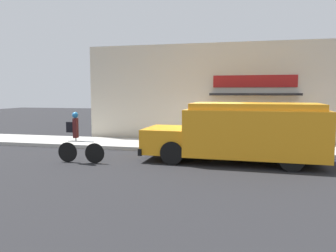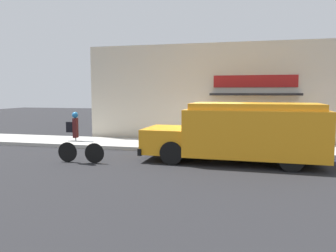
{
  "view_description": "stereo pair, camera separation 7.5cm",
  "coord_description": "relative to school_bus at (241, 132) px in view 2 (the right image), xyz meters",
  "views": [
    {
      "loc": [
        1.32,
        -12.8,
        2.4
      ],
      "look_at": [
        -1.63,
        -0.2,
        1.1
      ],
      "focal_mm": 35.0,
      "sensor_mm": 36.0,
      "label": 1
    },
    {
      "loc": [
        1.4,
        -12.78,
        2.4
      ],
      "look_at": [
        -1.63,
        -0.2,
        1.1
      ],
      "focal_mm": 35.0,
      "sensor_mm": 36.0,
      "label": 2
    }
  ],
  "objects": [
    {
      "name": "ground_plane",
      "position": [
        -1.24,
        1.27,
        -1.07
      ],
      "size": [
        70.0,
        70.0,
        0.0
      ],
      "primitive_type": "plane",
      "color": "#232326"
    },
    {
      "name": "sidewalk",
      "position": [
        -1.24,
        2.56,
        -0.99
      ],
      "size": [
        28.0,
        2.58,
        0.16
      ],
      "color": "#ADAAA3",
      "rests_on": "ground_plane"
    },
    {
      "name": "storefront",
      "position": [
        -1.17,
        4.14,
        1.3
      ],
      "size": [
        12.88,
        1.07,
        4.75
      ],
      "color": "beige",
      "rests_on": "ground_plane"
    },
    {
      "name": "school_bus",
      "position": [
        0.0,
        0.0,
        0.0
      ],
      "size": [
        6.21,
        2.81,
        2.06
      ],
      "rotation": [
        0.0,
        0.0,
        -0.03
      ],
      "color": "orange",
      "rests_on": "ground_plane"
    },
    {
      "name": "cyclist",
      "position": [
        -5.52,
        -1.35,
        -0.24
      ],
      "size": [
        1.71,
        0.21,
        1.76
      ],
      "rotation": [
        0.0,
        0.0,
        0.03
      ],
      "color": "black",
      "rests_on": "ground_plane"
    },
    {
      "name": "trash_bin",
      "position": [
        0.15,
        2.71,
        -0.53
      ],
      "size": [
        0.47,
        0.47,
        0.77
      ],
      "color": "slate",
      "rests_on": "sidewalk"
    }
  ]
}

